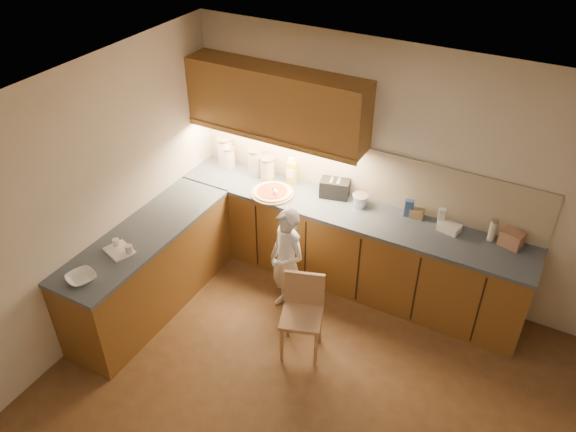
# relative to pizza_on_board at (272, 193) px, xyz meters

# --- Properties ---
(room) EXTENTS (4.54, 4.50, 2.62)m
(room) POSITION_rel_pizza_on_board_xyz_m (1.19, -1.58, 0.74)
(room) COLOR brown
(room) RESTS_ON ground
(l_counter) EXTENTS (3.77, 2.62, 0.92)m
(l_counter) POSITION_rel_pizza_on_board_xyz_m (0.27, -0.33, -0.48)
(l_counter) COLOR brown
(l_counter) RESTS_ON ground
(backsplash) EXTENTS (3.75, 0.02, 0.58)m
(backsplash) POSITION_rel_pizza_on_board_xyz_m (0.82, 0.41, 0.27)
(backsplash) COLOR #C4B798
(backsplash) RESTS_ON l_counter
(upper_cabinets) EXTENTS (1.95, 0.36, 0.73)m
(upper_cabinets) POSITION_rel_pizza_on_board_xyz_m (-0.08, 0.25, 0.91)
(upper_cabinets) COLOR brown
(upper_cabinets) RESTS_ON ground
(pizza_on_board) EXTENTS (0.46, 0.46, 0.19)m
(pizza_on_board) POSITION_rel_pizza_on_board_xyz_m (0.00, 0.00, 0.00)
(pizza_on_board) COLOR tan
(pizza_on_board) RESTS_ON l_counter
(child) EXTENTS (0.52, 0.45, 1.21)m
(child) POSITION_rel_pizza_on_board_xyz_m (0.50, -0.60, -0.33)
(child) COLOR white
(child) RESTS_ON ground
(wooden_chair) EXTENTS (0.47, 0.47, 0.83)m
(wooden_chair) POSITION_rel_pizza_on_board_xyz_m (0.87, -0.97, -0.46)
(wooden_chair) COLOR tan
(wooden_chair) RESTS_ON ground
(mixing_bowl) EXTENTS (0.30, 0.30, 0.06)m
(mixing_bowl) POSITION_rel_pizza_on_board_xyz_m (-0.76, -1.98, 0.01)
(mixing_bowl) COLOR white
(mixing_bowl) RESTS_ON l_counter
(canister_a) EXTENTS (0.17, 0.17, 0.34)m
(canister_a) POSITION_rel_pizza_on_board_xyz_m (-0.78, 0.27, 0.15)
(canister_a) COLOR beige
(canister_a) RESTS_ON l_counter
(canister_b) EXTENTS (0.14, 0.14, 0.25)m
(canister_b) POSITION_rel_pizza_on_board_xyz_m (-0.72, 0.27, 0.10)
(canister_b) COLOR white
(canister_b) RESTS_ON l_counter
(canister_c) EXTENTS (0.17, 0.17, 0.31)m
(canister_c) POSITION_rel_pizza_on_board_xyz_m (-0.37, 0.26, 0.14)
(canister_c) COLOR beige
(canister_c) RESTS_ON l_counter
(canister_d) EXTENTS (0.16, 0.16, 0.27)m
(canister_d) POSITION_rel_pizza_on_board_xyz_m (-0.20, 0.25, 0.11)
(canister_d) COLOR beige
(canister_d) RESTS_ON l_counter
(oil_jug) EXTENTS (0.11, 0.09, 0.30)m
(oil_jug) POSITION_rel_pizza_on_board_xyz_m (0.07, 0.31, 0.12)
(oil_jug) COLOR gold
(oil_jug) RESTS_ON l_counter
(toaster) EXTENTS (0.33, 0.24, 0.20)m
(toaster) POSITION_rel_pizza_on_board_xyz_m (0.59, 0.28, 0.08)
(toaster) COLOR black
(toaster) RESTS_ON l_counter
(steel_pot) EXTENTS (0.17, 0.17, 0.13)m
(steel_pot) POSITION_rel_pizza_on_board_xyz_m (0.90, 0.24, 0.04)
(steel_pot) COLOR silver
(steel_pot) RESTS_ON l_counter
(blue_box) EXTENTS (0.10, 0.08, 0.18)m
(blue_box) POSITION_rel_pizza_on_board_xyz_m (1.39, 0.31, 0.07)
(blue_box) COLOR #315293
(blue_box) RESTS_ON l_counter
(card_box_a) EXTENTS (0.13, 0.10, 0.09)m
(card_box_a) POSITION_rel_pizza_on_board_xyz_m (1.47, 0.32, 0.03)
(card_box_a) COLOR #A18556
(card_box_a) RESTS_ON l_counter
(white_bottle) EXTENTS (0.08, 0.08, 0.19)m
(white_bottle) POSITION_rel_pizza_on_board_xyz_m (1.72, 0.30, 0.07)
(white_bottle) COLOR silver
(white_bottle) RESTS_ON l_counter
(flat_pack) EXTENTS (0.22, 0.18, 0.08)m
(flat_pack) POSITION_rel_pizza_on_board_xyz_m (1.82, 0.25, 0.02)
(flat_pack) COLOR silver
(flat_pack) RESTS_ON l_counter
(tall_jar) EXTENTS (0.07, 0.07, 0.22)m
(tall_jar) POSITION_rel_pizza_on_board_xyz_m (2.20, 0.30, 0.09)
(tall_jar) COLOR white
(tall_jar) RESTS_ON l_counter
(card_box_b) EXTENTS (0.23, 0.20, 0.15)m
(card_box_b) POSITION_rel_pizza_on_board_xyz_m (2.38, 0.30, 0.06)
(card_box_b) COLOR #AD7C5D
(card_box_b) RESTS_ON l_counter
(dough_cloth) EXTENTS (0.31, 0.28, 0.02)m
(dough_cloth) POSITION_rel_pizza_on_board_xyz_m (-0.75, -1.52, -0.01)
(dough_cloth) COLOR white
(dough_cloth) RESTS_ON l_counter
(spice_jar_a) EXTENTS (0.08, 0.08, 0.08)m
(spice_jar_a) POSITION_rel_pizza_on_board_xyz_m (-0.82, -1.47, 0.02)
(spice_jar_a) COLOR white
(spice_jar_a) RESTS_ON l_counter
(spice_jar_b) EXTENTS (0.08, 0.08, 0.09)m
(spice_jar_b) POSITION_rel_pizza_on_board_xyz_m (-0.65, -1.49, 0.02)
(spice_jar_b) COLOR silver
(spice_jar_b) RESTS_ON l_counter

